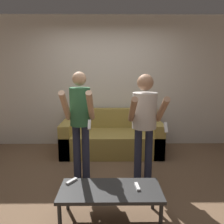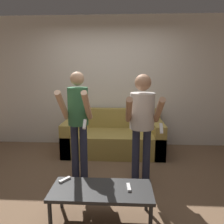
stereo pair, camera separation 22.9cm
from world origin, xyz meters
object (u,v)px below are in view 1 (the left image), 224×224
at_px(couch, 112,138).
at_px(remote_far, 72,181).
at_px(person_standing_left, 80,116).
at_px(person_standing_right, 145,116).
at_px(remote_near, 137,187).
at_px(coffee_table, 110,192).

relative_size(couch, remote_far, 13.26).
bearing_deg(couch, remote_far, -103.79).
bearing_deg(person_standing_left, remote_far, -90.98).
xyz_separation_m(couch, person_standing_right, (0.45, -1.15, 0.69)).
relative_size(couch, remote_near, 12.43).
xyz_separation_m(person_standing_left, person_standing_right, (0.91, 0.00, 0.00)).
bearing_deg(person_standing_left, coffee_table, -64.80).
relative_size(person_standing_left, person_standing_right, 1.02).
bearing_deg(remote_near, person_standing_right, 77.19).
distance_m(person_standing_left, person_standing_right, 0.91).
bearing_deg(coffee_table, couch, 89.10).
bearing_deg(coffee_table, person_standing_left, 115.20).
bearing_deg(person_standing_left, remote_near, -50.85).
relative_size(person_standing_left, remote_near, 10.41).
xyz_separation_m(person_standing_right, coffee_table, (-0.49, -0.90, -0.64)).
height_order(couch, remote_near, couch).
bearing_deg(person_standing_right, remote_far, -140.91).
xyz_separation_m(person_standing_right, remote_far, (-0.92, -0.75, -0.59)).
height_order(couch, person_standing_right, person_standing_right).
distance_m(person_standing_right, remote_far, 1.33).
bearing_deg(person_standing_right, couch, 111.50).
xyz_separation_m(remote_near, remote_far, (-0.72, 0.13, 0.00)).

